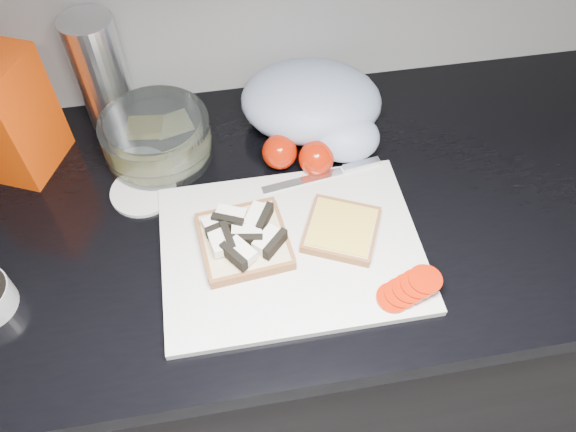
% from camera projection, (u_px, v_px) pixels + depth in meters
% --- Properties ---
extents(base_cabinet, '(3.50, 0.60, 0.86)m').
position_uv_depth(base_cabinet, '(220.00, 337.00, 1.30)').
color(base_cabinet, black).
rests_on(base_cabinet, ground).
extents(countertop, '(3.50, 0.64, 0.04)m').
position_uv_depth(countertop, '(194.00, 220.00, 0.94)').
color(countertop, black).
rests_on(countertop, base_cabinet).
extents(cutting_board, '(0.40, 0.30, 0.01)m').
position_uv_depth(cutting_board, '(291.00, 248.00, 0.87)').
color(cutting_board, silver).
rests_on(cutting_board, countertop).
extents(bread_left, '(0.15, 0.15, 0.04)m').
position_uv_depth(bread_left, '(243.00, 239.00, 0.86)').
color(bread_left, beige).
rests_on(bread_left, cutting_board).
extents(bread_right, '(0.15, 0.15, 0.02)m').
position_uv_depth(bread_right, '(341.00, 230.00, 0.88)').
color(bread_right, beige).
rests_on(bread_right, cutting_board).
extents(tomato_slices, '(0.11, 0.07, 0.02)m').
position_uv_depth(tomato_slices, '(409.00, 289.00, 0.81)').
color(tomato_slices, '#AF1904').
rests_on(tomato_slices, cutting_board).
extents(knife, '(0.21, 0.05, 0.01)m').
position_uv_depth(knife, '(337.00, 171.00, 0.96)').
color(knife, silver).
rests_on(knife, cutting_board).
extents(tub_lid, '(0.14, 0.14, 0.01)m').
position_uv_depth(tub_lid, '(143.00, 191.00, 0.95)').
color(tub_lid, silver).
rests_on(tub_lid, countertop).
extents(glass_bowl, '(0.19, 0.19, 0.08)m').
position_uv_depth(glass_bowl, '(157.00, 138.00, 0.98)').
color(glass_bowl, silver).
rests_on(glass_bowl, countertop).
extents(steel_canister, '(0.09, 0.09, 0.21)m').
position_uv_depth(steel_canister, '(101.00, 74.00, 0.98)').
color(steel_canister, silver).
rests_on(steel_canister, countertop).
extents(grocery_bag, '(0.29, 0.27, 0.11)m').
position_uv_depth(grocery_bag, '(316.00, 106.00, 1.00)').
color(grocery_bag, '#A4B2CA').
rests_on(grocery_bag, countertop).
extents(whole_tomatoes, '(0.12, 0.09, 0.06)m').
position_uv_depth(whole_tomatoes, '(298.00, 155.00, 0.96)').
color(whole_tomatoes, '#AF1904').
rests_on(whole_tomatoes, countertop).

